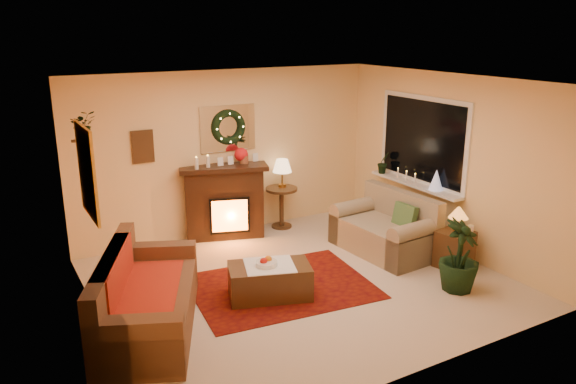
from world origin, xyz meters
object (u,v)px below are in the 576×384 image
side_table_round (282,208)px  sofa (149,293)px  loveseat (384,225)px  coffee_table (270,281)px  fireplace (224,204)px  end_table_square (454,249)px

side_table_round → sofa: bearing=-143.3°
loveseat → coffee_table: bearing=-172.1°
sofa → fireplace: fireplace is taller
coffee_table → side_table_round: bearing=76.6°
end_table_square → coffee_table: end_table_square is taller
sofa → loveseat: (3.64, 0.45, -0.01)m
sofa → loveseat: bearing=31.2°
loveseat → end_table_square: size_ratio=2.91×
loveseat → sofa: bearing=-176.8°
sofa → end_table_square: (4.14, -0.47, -0.16)m
fireplace → end_table_square: (2.29, -2.66, -0.28)m
loveseat → end_table_square: loveseat is taller
fireplace → end_table_square: bearing=-31.4°
sofa → side_table_round: bearing=60.9°
end_table_square → coffee_table: bearing=169.8°
sofa → end_table_square: sofa is taller
side_table_round → end_table_square: bearing=-63.6°
sofa → side_table_round: (2.85, 2.13, -0.11)m
sofa → side_table_round: 3.56m
side_table_round → end_table_square: 2.90m
side_table_round → coffee_table: side_table_round is taller
fireplace → coffee_table: (-0.36, -2.19, -0.34)m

